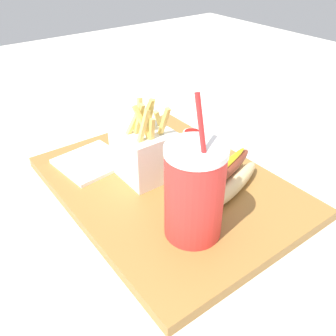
{
  "coord_description": "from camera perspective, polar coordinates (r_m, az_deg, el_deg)",
  "views": [
    {
      "loc": [
        0.43,
        -0.32,
        0.41
      ],
      "look_at": [
        0.0,
        0.0,
        0.05
      ],
      "focal_mm": 38.97,
      "sensor_mm": 36.0,
      "label": 1
    }
  ],
  "objects": [
    {
      "name": "ground_plane",
      "position": [
        0.69,
        0.0,
        -4.18
      ],
      "size": [
        2.4,
        2.4,
        0.02
      ],
      "primitive_type": "cube",
      "color": "silver"
    },
    {
      "name": "food_tray",
      "position": [
        0.67,
        0.0,
        -2.84
      ],
      "size": [
        0.47,
        0.35,
        0.02
      ],
      "primitive_type": "cube",
      "color": "olive",
      "rests_on": "ground_plane"
    },
    {
      "name": "soda_cup",
      "position": [
        0.52,
        4.12,
        -3.78
      ],
      "size": [
        0.09,
        0.09,
        0.22
      ],
      "color": "red",
      "rests_on": "food_tray"
    },
    {
      "name": "fries_basket",
      "position": [
        0.66,
        -3.7,
        2.51
      ],
      "size": [
        0.1,
        0.09,
        0.15
      ],
      "color": "white",
      "rests_on": "food_tray"
    },
    {
      "name": "hot_dog_1",
      "position": [
        0.65,
        9.35,
        -1.47
      ],
      "size": [
        0.1,
        0.17,
        0.06
      ],
      "color": "#E5C689",
      "rests_on": "food_tray"
    },
    {
      "name": "ketchup_cup_1",
      "position": [
        0.82,
        -4.48,
        6.15
      ],
      "size": [
        0.04,
        0.04,
        0.02
      ],
      "color": "white",
      "rests_on": "food_tray"
    },
    {
      "name": "ketchup_cup_2",
      "position": [
        0.8,
        3.78,
        5.2
      ],
      "size": [
        0.04,
        0.04,
        0.02
      ],
      "color": "white",
      "rests_on": "food_tray"
    },
    {
      "name": "napkin_stack",
      "position": [
        0.73,
        -11.91,
        0.95
      ],
      "size": [
        0.13,
        0.13,
        0.01
      ],
      "primitive_type": "cube",
      "rotation": [
        0.0,
        0.0,
        0.11
      ],
      "color": "white",
      "rests_on": "food_tray"
    }
  ]
}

